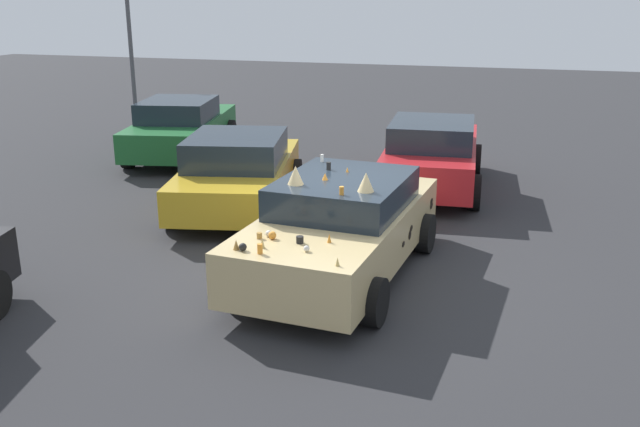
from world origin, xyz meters
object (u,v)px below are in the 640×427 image
object	(u,v)px
parked_sedan_near_left	(432,154)
lot_lamp_post	(129,29)
art_car_decorated	(341,226)
parked_sedan_far_right	(181,127)
parked_sedan_near_right	(238,171)

from	to	relation	value
parked_sedan_near_left	lot_lamp_post	distance (m)	10.47
art_car_decorated	lot_lamp_post	xyz separation A→B (m)	(9.21, 8.73, 2.14)
parked_sedan_far_right	parked_sedan_near_right	size ratio (longest dim) A/B	1.03
art_car_decorated	parked_sedan_near_right	size ratio (longest dim) A/B	0.98
parked_sedan_far_right	parked_sedan_near_left	distance (m)	6.45
parked_sedan_near_right	parked_sedan_near_left	distance (m)	4.03
parked_sedan_far_right	lot_lamp_post	size ratio (longest dim) A/B	0.99
parked_sedan_near_right	lot_lamp_post	bearing A→B (deg)	30.46
parked_sedan_near_left	lot_lamp_post	xyz separation A→B (m)	(4.24, 9.34, 2.13)
art_car_decorated	parked_sedan_far_right	xyz separation A→B (m)	(6.26, 5.72, -0.01)
lot_lamp_post	parked_sedan_far_right	bearing A→B (deg)	-134.36
parked_sedan_near_right	parked_sedan_far_right	bearing A→B (deg)	27.77
art_car_decorated	parked_sedan_near_left	size ratio (longest dim) A/B	1.00
parked_sedan_far_right	parked_sedan_near_right	world-z (taller)	parked_sedan_far_right
parked_sedan_far_right	parked_sedan_near_left	xyz separation A→B (m)	(-1.29, -6.32, 0.02)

